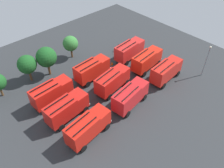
% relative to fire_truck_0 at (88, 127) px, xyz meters
% --- Properties ---
extents(ground_plane, '(55.63, 55.63, 0.00)m').
position_rel_fire_truck_0_xyz_m(ground_plane, '(9.28, 4.99, -2.15)').
color(ground_plane, '#2D3033').
extents(fire_truck_0, '(7.43, 3.40, 3.88)m').
position_rel_fire_truck_0_xyz_m(fire_truck_0, '(0.00, 0.00, 0.00)').
color(fire_truck_0, red).
rests_on(fire_truck_0, ground).
extents(fire_truck_1, '(7.46, 3.53, 3.88)m').
position_rel_fire_truck_0_xyz_m(fire_truck_1, '(8.91, 0.24, 0.00)').
color(fire_truck_1, red).
rests_on(fire_truck_1, ground).
extents(fire_truck_2, '(7.34, 3.12, 3.88)m').
position_rel_fire_truck_0_xyz_m(fire_truck_2, '(18.58, 0.32, 0.00)').
color(fire_truck_2, red).
rests_on(fire_truck_2, ground).
extents(fire_truck_3, '(7.38, 3.24, 3.88)m').
position_rel_fire_truck_0_xyz_m(fire_truck_3, '(-0.18, 5.05, 0.00)').
color(fire_truck_3, red).
rests_on(fire_truck_3, ground).
extents(fire_truck_4, '(7.46, 3.52, 3.88)m').
position_rel_fire_truck_0_xyz_m(fire_truck_4, '(9.41, 5.04, 0.00)').
color(fire_truck_4, red).
rests_on(fire_truck_4, ground).
extents(fire_truck_5, '(7.38, 3.25, 3.88)m').
position_rel_fire_truck_0_xyz_m(fire_truck_5, '(18.60, 5.00, 0.00)').
color(fire_truck_5, red).
rests_on(fire_truck_5, ground).
extents(fire_truck_6, '(7.30, 3.02, 3.88)m').
position_rel_fire_truck_0_xyz_m(fire_truck_6, '(0.00, 9.67, 0.00)').
color(fire_truck_6, red).
rests_on(fire_truck_6, ground).
extents(fire_truck_7, '(7.31, 3.05, 3.88)m').
position_rel_fire_truck_0_xyz_m(fire_truck_7, '(8.83, 9.98, 0.00)').
color(fire_truck_7, red).
rests_on(fire_truck_7, ground).
extents(fire_truck_8, '(7.38, 3.25, 3.88)m').
position_rel_fire_truck_0_xyz_m(fire_truck_8, '(18.65, 9.75, 0.00)').
color(fire_truck_8, red).
rests_on(fire_truck_8, ground).
extents(firefighter_0, '(0.39, 0.48, 1.62)m').
position_rel_fire_truck_0_xyz_m(firefighter_0, '(19.17, 13.39, -1.25)').
color(firefighter_0, black).
rests_on(firefighter_0, ground).
extents(firefighter_1, '(0.47, 0.46, 1.61)m').
position_rel_fire_truck_0_xyz_m(firefighter_1, '(24.35, 7.84, -1.26)').
color(firefighter_1, black).
rests_on(firefighter_1, ground).
extents(tree_1, '(3.45, 3.45, 5.35)m').
position_rel_fire_truck_0_xyz_m(tree_1, '(0.01, 17.43, 1.45)').
color(tree_1, brown).
rests_on(tree_1, ground).
extents(tree_2, '(3.81, 3.81, 5.90)m').
position_rel_fire_truck_0_xyz_m(tree_2, '(3.52, 16.58, 1.82)').
color(tree_2, brown).
rests_on(tree_2, ground).
extents(tree_3, '(3.15, 3.15, 4.89)m').
position_rel_fire_truck_0_xyz_m(tree_3, '(10.12, 18.46, 1.14)').
color(tree_3, brown).
rests_on(tree_3, ground).
extents(traffic_cone_0, '(0.47, 0.47, 0.68)m').
position_rel_fire_truck_0_xyz_m(traffic_cone_0, '(10.23, 7.46, -1.82)').
color(traffic_cone_0, '#F2600C').
rests_on(traffic_cone_0, ground).
extents(traffic_cone_1, '(0.50, 0.50, 0.71)m').
position_rel_fire_truck_0_xyz_m(traffic_cone_1, '(14.51, 10.60, -1.80)').
color(traffic_cone_1, '#F2600C').
rests_on(traffic_cone_1, ground).
extents(lamppost, '(0.36, 0.36, 6.51)m').
position_rel_fire_truck_0_xyz_m(lamppost, '(24.92, -3.77, 1.67)').
color(lamppost, slate).
rests_on(lamppost, ground).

